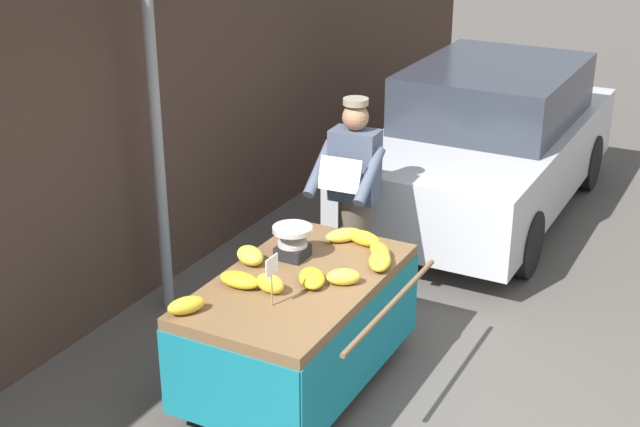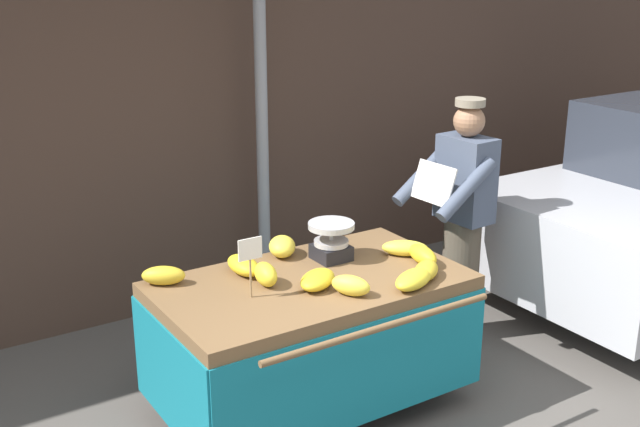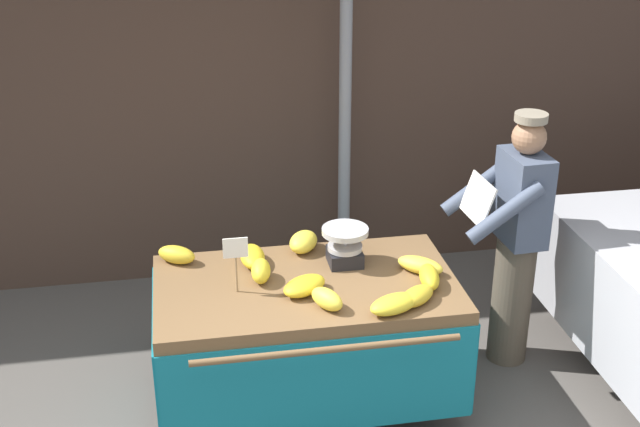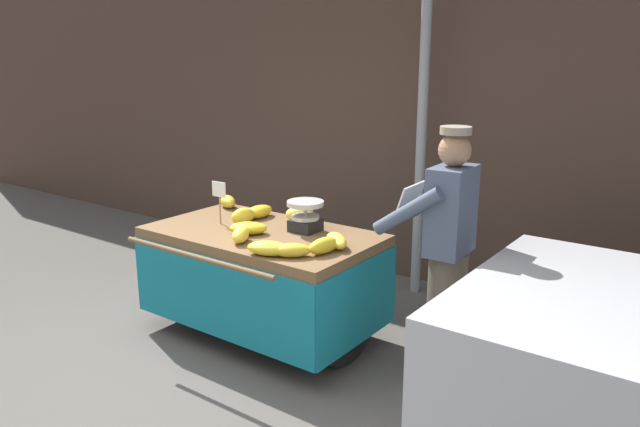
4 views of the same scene
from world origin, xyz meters
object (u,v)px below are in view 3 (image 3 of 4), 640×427
Objects in this scene: banana_bunch_0 at (252,257)px; vendor_person at (516,241)px; price_sign at (236,253)px; banana_bunch_3 at (429,277)px; weighing_scale at (345,246)px; banana_bunch_1 at (177,255)px; banana_bunch_2 at (303,242)px; street_pole at (345,106)px; banana_bunch_8 at (304,286)px; banana_bunch_6 at (420,265)px; banana_bunch_7 at (394,304)px; banana_bunch_4 at (417,296)px; banana_bunch_5 at (261,271)px; banana_bunch_9 at (327,299)px; banana_cart at (306,316)px.

banana_bunch_0 is 0.17× the size of vendor_person.
price_sign reaches higher than banana_bunch_3.
banana_bunch_1 is at bearing 169.34° from weighing_scale.
banana_bunch_2 reaches higher than banana_bunch_3.
banana_bunch_3 is 0.82m from vendor_person.
banana_bunch_2 is at bearing 44.65° from price_sign.
street_pole is 10.13× the size of banana_bunch_8.
banana_bunch_7 is (-0.27, -0.41, 0.00)m from banana_bunch_6.
banana_bunch_4 is (0.30, -0.54, -0.07)m from weighing_scale.
banana_bunch_4 is at bearing -26.39° from banana_bunch_5.
price_sign is 0.57m from banana_bunch_9.
banana_bunch_9 reaches higher than banana_bunch_1.
banana_bunch_5 is 0.75× the size of banana_bunch_8.
banana_bunch_4 is 0.91m from banana_bunch_5.
weighing_scale is 0.54m from banana_bunch_5.
banana_bunch_0 is (-0.55, 0.09, -0.07)m from weighing_scale.
banana_bunch_2 is 0.84× the size of banana_bunch_8.
banana_bunch_7 is at bearing -137.59° from banana_bunch_3.
banana_bunch_4 is (0.97, -0.30, -0.20)m from price_sign.
banana_cart is 0.48m from weighing_scale.
banana_bunch_6 is (0.69, 0.00, 0.28)m from banana_cart.
banana_bunch_1 is 1.47m from banana_bunch_6.
banana_cart is 0.49m from banana_bunch_0.
banana_bunch_6 and banana_bunch_7 have the same top height.
banana_bunch_3 is 0.97m from banana_bunch_5.
banana_bunch_4 is at bearing -109.33° from banana_bunch_6.
banana_bunch_8 is at bearing 159.42° from banana_bunch_4.
vendor_person is (1.12, 0.07, -0.10)m from weighing_scale.
banana_bunch_5 is (0.48, -0.32, 0.01)m from banana_bunch_1.
banana_bunch_7 reaches higher than banana_bunch_4.
street_pole reaches higher than banana_bunch_4.
banana_bunch_5 is at bearing 35.43° from price_sign.
vendor_person reaches higher than banana_bunch_1.
banana_bunch_7 is (1.15, -0.79, -0.01)m from banana_bunch_1.
weighing_scale is 1.02m from banana_bunch_1.
banana_bunch_9 reaches higher than banana_bunch_3.
banana_bunch_3 reaches higher than banana_bunch_1.
banana_bunch_5 reaches higher than banana_bunch_8.
banana_bunch_6 is 0.72m from banana_bunch_8.
price_sign is at bearing 155.92° from banana_bunch_7.
banana_bunch_6 is (0.94, -0.06, -0.02)m from banana_bunch_5.
banana_bunch_0 is 0.98m from banana_bunch_7.
street_pole is at bearing 123.91° from vendor_person.
banana_bunch_2 is at bearing 1.75° from banana_bunch_1.
banana_bunch_1 is (-1.27, -1.15, -0.52)m from street_pole.
banana_bunch_3 is at bearing -87.69° from banana_bunch_6.
banana_cart is 6.80× the size of banana_bunch_3.
vendor_person is (0.71, 0.26, -0.03)m from banana_bunch_6.
banana_bunch_1 reaches higher than banana_bunch_8.
banana_bunch_5 is 0.49m from banana_bunch_9.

